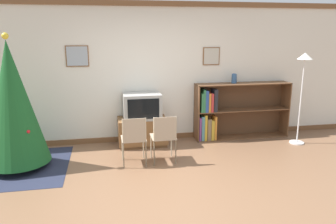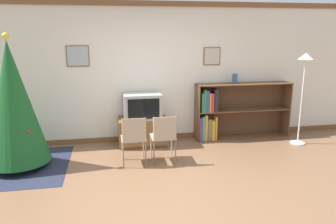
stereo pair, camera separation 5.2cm
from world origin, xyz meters
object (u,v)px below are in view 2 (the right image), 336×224
(christmas_tree, at_px, (13,103))
(television, at_px, (142,106))
(bookshelf, at_px, (226,113))
(vase, at_px, (235,78))
(standing_lamp, at_px, (304,75))
(folding_chair_left, at_px, (134,138))
(folding_chair_right, at_px, (164,136))
(tv_console, at_px, (143,131))

(christmas_tree, bearing_deg, television, 19.08)
(christmas_tree, height_order, bookshelf, christmas_tree)
(vase, bearing_deg, television, -175.85)
(television, relative_size, standing_lamp, 0.40)
(christmas_tree, relative_size, standing_lamp, 1.20)
(folding_chair_left, bearing_deg, folding_chair_right, 0.00)
(tv_console, height_order, vase, vase)
(bookshelf, distance_m, standing_lamp, 1.63)
(television, distance_m, bookshelf, 1.74)
(tv_console, distance_m, standing_lamp, 3.22)
(christmas_tree, height_order, vase, christmas_tree)
(tv_console, relative_size, television, 1.31)
(television, xyz_separation_m, folding_chair_right, (0.25, -0.97, -0.30))
(bookshelf, bearing_deg, vase, 10.60)
(christmas_tree, bearing_deg, folding_chair_right, -6.19)
(bookshelf, distance_m, vase, 0.71)
(folding_chair_left, height_order, bookshelf, bookshelf)
(bookshelf, height_order, vase, vase)
(television, relative_size, folding_chair_left, 0.86)
(standing_lamp, bearing_deg, vase, 150.83)
(tv_console, xyz_separation_m, standing_lamp, (3.00, -0.49, 1.08))
(folding_chair_right, height_order, standing_lamp, standing_lamp)
(standing_lamp, bearing_deg, television, 170.77)
(christmas_tree, relative_size, folding_chair_right, 2.59)
(tv_console, xyz_separation_m, folding_chair_left, (-0.25, -0.97, 0.20))
(tv_console, distance_m, folding_chair_right, 1.02)
(christmas_tree, bearing_deg, standing_lamp, 2.61)
(tv_console, relative_size, folding_chair_right, 1.12)
(folding_chair_right, height_order, vase, vase)
(television, distance_m, vase, 1.94)
(christmas_tree, bearing_deg, vase, 12.19)
(tv_console, distance_m, folding_chair_left, 1.02)
(television, bearing_deg, tv_console, 90.00)
(folding_chair_right, distance_m, vase, 2.11)
(television, height_order, vase, vase)
(vase, xyz_separation_m, standing_lamp, (1.12, -0.62, 0.12))
(television, xyz_separation_m, standing_lamp, (3.00, -0.49, 0.58))
(tv_console, xyz_separation_m, vase, (1.88, 0.13, 0.96))
(folding_chair_left, relative_size, vase, 4.32)
(bookshelf, bearing_deg, folding_chair_left, -151.30)
(christmas_tree, relative_size, tv_console, 2.30)
(christmas_tree, height_order, tv_console, christmas_tree)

